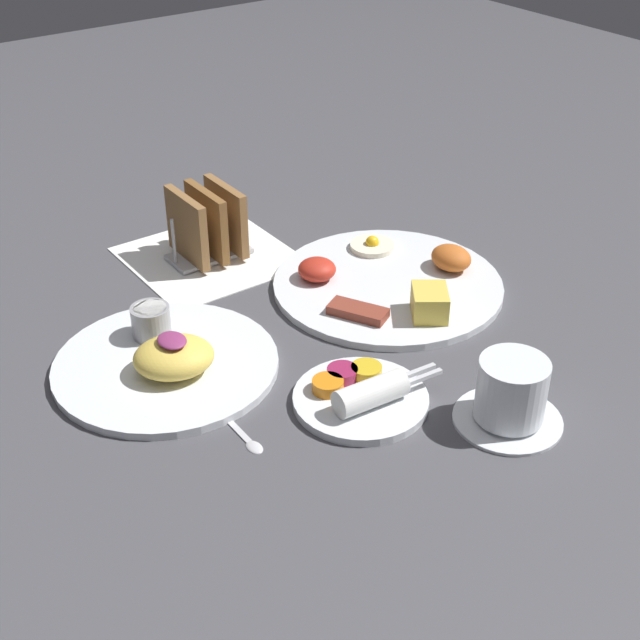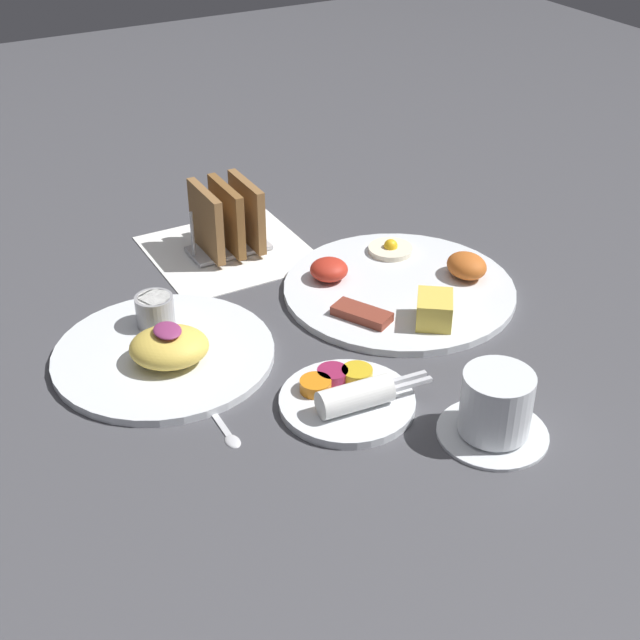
% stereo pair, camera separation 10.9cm
% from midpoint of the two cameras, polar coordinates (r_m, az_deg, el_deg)
% --- Properties ---
extents(ground_plane, '(3.00, 3.00, 0.00)m').
position_cam_midpoint_polar(ground_plane, '(1.15, -0.27, -0.07)').
color(ground_plane, '#47474C').
extents(napkin_flat, '(0.22, 0.22, 0.00)m').
position_cam_midpoint_polar(napkin_flat, '(1.31, -3.48, 4.38)').
color(napkin_flat, white).
rests_on(napkin_flat, ground_plane).
extents(plate_breakfast, '(0.31, 0.31, 0.05)m').
position_cam_midpoint_polar(plate_breakfast, '(1.21, 7.81, 2.05)').
color(plate_breakfast, white).
rests_on(plate_breakfast, ground_plane).
extents(plate_condiments, '(0.15, 0.17, 0.04)m').
position_cam_midpoint_polar(plate_condiments, '(1.00, 4.93, -5.05)').
color(plate_condiments, white).
rests_on(plate_condiments, ground_plane).
extents(plate_foreground, '(0.27, 0.27, 0.06)m').
position_cam_midpoint_polar(plate_foreground, '(1.07, -7.09, -1.87)').
color(plate_foreground, white).
rests_on(plate_foreground, ground_plane).
extents(toast_rack, '(0.10, 0.12, 0.10)m').
position_cam_midpoint_polar(toast_rack, '(1.29, -3.56, 6.34)').
color(toast_rack, '#B7B7BC').
rests_on(toast_rack, ground_plane).
extents(coffee_cup, '(0.12, 0.12, 0.08)m').
position_cam_midpoint_polar(coffee_cup, '(0.97, 14.39, -5.60)').
color(coffee_cup, white).
rests_on(coffee_cup, ground_plane).
extents(teaspoon, '(0.13, 0.02, 0.01)m').
position_cam_midpoint_polar(teaspoon, '(0.97, -3.18, -6.67)').
color(teaspoon, silver).
rests_on(teaspoon, ground_plane).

